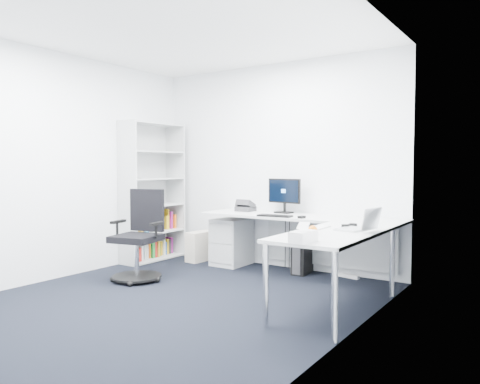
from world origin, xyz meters
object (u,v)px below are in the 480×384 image
Objects in this scene: monitor at (284,195)px; task_chair at (136,235)px; l_desk at (285,250)px; bookshelf at (152,192)px; laptop at (352,218)px.

task_chair is at bearing -122.73° from monitor.
monitor reaches higher than l_desk.
bookshelf is 5.98× the size of laptop.
monitor is 1.67m from laptop.
l_desk is 1.29× the size of bookshelf.
bookshelf reaches higher than laptop.
task_chair is at bearing -147.38° from l_desk.
laptop is (3.17, -0.57, -0.12)m from bookshelf.
task_chair is at bearing -161.16° from laptop.
task_chair is 1.91m from monitor.
task_chair is 2.24× the size of monitor.
bookshelf is at bearing 178.68° from l_desk.
laptop is at bearing -27.69° from l_desk.
l_desk is 0.85m from monitor.
bookshelf reaches higher than l_desk.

